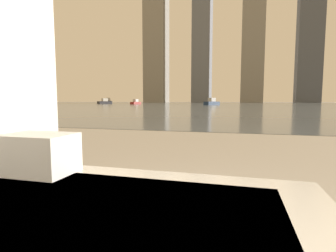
% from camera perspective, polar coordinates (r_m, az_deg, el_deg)
% --- Properties ---
extents(towel_stack, '(0.27, 0.19, 0.16)m').
position_cam_1_polar(towel_stack, '(1.18, -26.32, -5.42)').
color(towel_stack, white).
rests_on(towel_stack, bathtub).
extents(harbor_water, '(180.00, 110.00, 0.01)m').
position_cam_1_polar(harbor_water, '(62.00, 14.80, 4.61)').
color(harbor_water, slate).
rests_on(harbor_water, ground_plane).
extents(harbor_boat_0, '(3.71, 4.64, 1.69)m').
position_cam_1_polar(harbor_boat_0, '(85.35, -12.87, 5.27)').
color(harbor_boat_0, '#2D2D33').
rests_on(harbor_boat_0, harbor_water).
extents(harbor_boat_2, '(2.93, 3.74, 1.36)m').
position_cam_1_polar(harbor_boat_2, '(51.61, 9.51, 5.09)').
color(harbor_boat_2, navy).
rests_on(harbor_boat_2, harbor_water).
extents(harbor_boat_3, '(3.00, 3.86, 1.40)m').
position_cam_1_polar(harbor_boat_3, '(70.06, -13.61, 5.13)').
color(harbor_boat_3, '#2D2D33').
rests_on(harbor_boat_3, harbor_water).
extents(harbor_boat_4, '(1.62, 3.18, 1.14)m').
position_cam_1_polar(harbor_boat_4, '(60.23, -7.05, 5.11)').
color(harbor_boat_4, maroon).
rests_on(harbor_boat_4, harbor_water).
extents(skyline_tower_0, '(9.63, 10.49, 67.16)m').
position_cam_1_polar(skyline_tower_0, '(128.13, -2.57, 20.37)').
color(skyline_tower_0, gray).
rests_on(skyline_tower_0, ground_plane).
extents(skyline_tower_1, '(7.41, 13.22, 76.00)m').
position_cam_1_polar(skyline_tower_1, '(124.79, 7.57, 22.84)').
color(skyline_tower_1, slate).
rests_on(skyline_tower_1, ground_plane).
extents(skyline_tower_2, '(9.10, 8.16, 78.01)m').
position_cam_1_polar(skyline_tower_2, '(124.10, 18.19, 23.21)').
color(skyline_tower_2, gray).
rests_on(skyline_tower_2, ground_plane).
extents(skyline_tower_3, '(9.16, 6.59, 65.87)m').
position_cam_1_polar(skyline_tower_3, '(125.08, 28.65, 19.77)').
color(skyline_tower_3, '#4C515B').
rests_on(skyline_tower_3, ground_plane).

